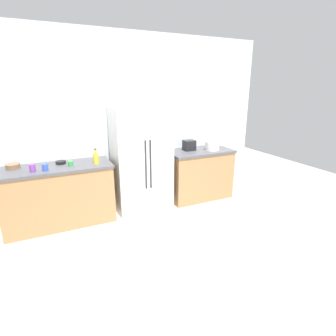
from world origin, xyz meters
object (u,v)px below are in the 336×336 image
(toaster, at_px, (189,145))
(cup_b, at_px, (32,168))
(bottle_a, at_px, (96,158))
(rice_cooker, at_px, (213,143))
(refrigerator, at_px, (141,160))
(cup_c, at_px, (71,163))
(cup_d, at_px, (45,167))
(cup_a, at_px, (216,145))
(bowl_b, at_px, (61,162))
(bowl_a, at_px, (13,166))

(toaster, distance_m, cup_b, 2.59)
(bottle_a, distance_m, cup_b, 0.87)
(toaster, bearing_deg, rice_cooker, -20.51)
(refrigerator, xyz_separation_m, rice_cooker, (1.37, -0.07, 0.18))
(cup_c, xyz_separation_m, cup_d, (-0.34, -0.09, 0.01))
(refrigerator, distance_m, cup_d, 1.48)
(cup_b, distance_m, cup_c, 0.51)
(toaster, relative_size, cup_b, 1.93)
(bottle_a, relative_size, cup_d, 2.44)
(refrigerator, relative_size, bottle_a, 7.51)
(cup_a, distance_m, cup_b, 3.19)
(cup_d, relative_size, bowl_b, 0.64)
(refrigerator, xyz_separation_m, bowl_b, (-1.25, 0.12, 0.07))
(refrigerator, height_order, cup_c, refrigerator)
(refrigerator, height_order, bowl_b, refrigerator)
(cup_a, height_order, cup_b, cup_b)
(bowl_a, bearing_deg, cup_a, -1.04)
(bottle_a, bearing_deg, cup_b, -177.85)
(refrigerator, distance_m, cup_a, 1.56)
(toaster, distance_m, cup_c, 2.09)
(cup_b, height_order, bowl_b, cup_b)
(refrigerator, distance_m, bowl_a, 1.89)
(rice_cooker, height_order, cup_b, rice_cooker)
(toaster, height_order, cup_b, toaster)
(bottle_a, bearing_deg, cup_c, 173.39)
(cup_b, bearing_deg, cup_c, 8.46)
(cup_b, bearing_deg, cup_a, 3.95)
(cup_a, height_order, cup_c, cup_a)
(refrigerator, relative_size, cup_a, 18.77)
(bowl_a, bearing_deg, cup_c, -15.25)
(bottle_a, bearing_deg, bowl_b, 156.06)
(bottle_a, relative_size, bowl_a, 1.23)
(cup_b, xyz_separation_m, bowl_b, (0.38, 0.25, -0.03))
(toaster, distance_m, cup_a, 0.60)
(bottle_a, xyz_separation_m, bowl_a, (-1.13, 0.25, -0.05))
(rice_cooker, xyz_separation_m, cup_b, (-2.99, -0.06, -0.07))
(cup_b, height_order, cup_c, cup_b)
(refrigerator, bearing_deg, bowl_a, 175.50)
(bottle_a, relative_size, cup_a, 2.50)
(cup_d, bearing_deg, bowl_b, 51.03)
(bowl_b, bearing_deg, toaster, -0.95)
(refrigerator, bearing_deg, cup_b, -175.29)
(cup_d, distance_m, bowl_b, 0.35)
(rice_cooker, distance_m, bowl_a, 3.26)
(refrigerator, height_order, cup_b, refrigerator)
(cup_a, relative_size, cup_b, 0.88)
(cup_a, xyz_separation_m, bowl_b, (-2.80, 0.03, -0.02))
(rice_cooker, height_order, bowl_a, rice_cooker)
(bottle_a, height_order, cup_b, bottle_a)
(bowl_b, bearing_deg, bowl_a, 177.11)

